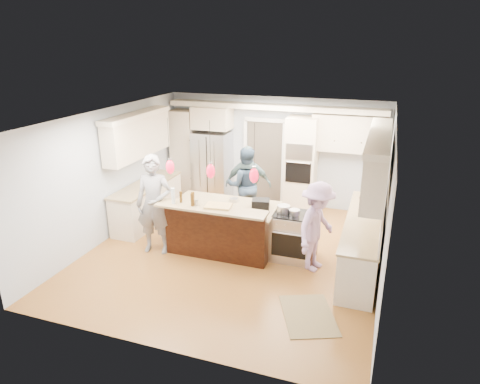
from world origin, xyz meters
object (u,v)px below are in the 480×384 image
object	(u,v)px
person_bar_end	(154,205)
person_far_left	(245,185)
refrigerator	(212,167)
kitchen_island	(224,227)
island_range	(294,236)

from	to	relation	value
person_bar_end	person_far_left	size ratio (longest dim) A/B	1.13
refrigerator	person_bar_end	world-z (taller)	person_bar_end
kitchen_island	person_bar_end	xyz separation A→B (m)	(-1.23, -0.52, 0.50)
kitchen_island	person_bar_end	bearing A→B (deg)	-156.96
kitchen_island	person_far_left	bearing A→B (deg)	91.89
person_bar_end	island_range	bearing A→B (deg)	3.24
refrigerator	person_bar_end	size ratio (longest dim) A/B	0.91
refrigerator	kitchen_island	distance (m)	2.91
refrigerator	person_far_left	world-z (taller)	refrigerator
refrigerator	person_bar_end	xyz separation A→B (m)	(0.08, -3.09, 0.09)
kitchen_island	person_bar_end	world-z (taller)	person_bar_end
kitchen_island	island_range	size ratio (longest dim) A/B	2.28
island_range	person_bar_end	xyz separation A→B (m)	(-2.63, -0.60, 0.53)
island_range	refrigerator	bearing A→B (deg)	137.41
kitchen_island	refrigerator	bearing A→B (deg)	116.94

